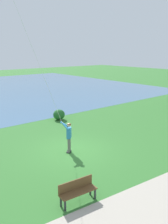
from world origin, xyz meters
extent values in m
plane|color=#33702D|center=(0.00, 0.00, 0.00)|extent=(120.00, 120.00, 0.00)
cube|color=#232328|center=(0.16, -0.37, 0.03)|extent=(0.25, 0.25, 0.06)
cylinder|color=slate|center=(0.17, -0.36, 0.45)|extent=(0.14, 0.14, 0.82)
cube|color=#232328|center=(-0.01, -0.20, 0.03)|extent=(0.25, 0.25, 0.06)
cylinder|color=slate|center=(0.01, -0.18, 0.45)|extent=(0.14, 0.14, 0.82)
cube|color=teal|center=(0.09, -0.27, 1.16)|extent=(0.44, 0.44, 0.60)
sphere|color=beige|center=(0.09, -0.27, 1.62)|extent=(0.22, 0.22, 0.22)
ellipsoid|color=#4C3319|center=(0.10, -0.26, 1.66)|extent=(0.32, 0.32, 0.13)
cylinder|color=teal|center=(-0.01, -0.49, 1.61)|extent=(0.56, 0.23, 0.43)
cylinder|color=teal|center=(-0.13, -0.36, 1.61)|extent=(0.25, 0.56, 0.43)
sphere|color=beige|center=(-0.18, -0.53, 1.74)|extent=(0.10, 0.10, 0.10)
cylinder|color=silver|center=(-1.24, -1.56, 5.74)|extent=(2.13, 2.06, 8.01)
cube|color=brown|center=(4.11, -2.80, 0.45)|extent=(0.60, 1.54, 0.05)
cube|color=brown|center=(3.92, -2.78, 0.68)|extent=(0.20, 1.50, 0.40)
cube|color=#2D2D33|center=(4.34, -2.15, 0.23)|extent=(0.07, 0.07, 0.45)
cube|color=#2D2D33|center=(4.02, -2.12, 0.23)|extent=(0.07, 0.07, 0.45)
cube|color=#2D2D33|center=(4.20, -3.49, 0.23)|extent=(0.07, 0.07, 0.45)
cube|color=#2D2D33|center=(3.88, -3.45, 0.23)|extent=(0.07, 0.07, 0.45)
ellipsoid|color=#236028|center=(-5.84, 3.05, 0.43)|extent=(0.91, 0.99, 0.87)
camera|label=1|loc=(10.50, -7.83, 5.66)|focal=38.84mm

